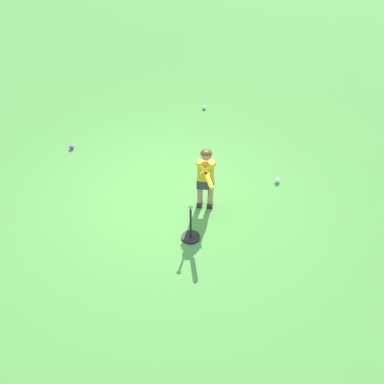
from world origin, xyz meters
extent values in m
plane|color=#519942|center=(0.00, 0.00, 0.00)|extent=(40.00, 40.00, 0.00)
cube|color=#232328|center=(-0.65, -0.31, 0.03)|extent=(0.16, 0.17, 0.05)
cylinder|color=tan|center=(-0.64, -0.33, 0.21)|extent=(0.09, 0.09, 0.34)
cube|color=#232328|center=(-0.52, -0.20, 0.03)|extent=(0.16, 0.17, 0.05)
cylinder|color=tan|center=(-0.51, -0.22, 0.21)|extent=(0.09, 0.09, 0.34)
cube|color=#383842|center=(-0.57, -0.27, 0.46)|extent=(0.30, 0.29, 0.16)
cube|color=yellow|center=(-0.57, -0.27, 0.71)|extent=(0.29, 0.27, 0.34)
sphere|color=tan|center=(-0.57, -0.27, 1.00)|extent=(0.17, 0.17, 0.17)
ellipsoid|color=#563819|center=(-0.57, -0.28, 1.02)|extent=(0.24, 0.24, 0.11)
sphere|color=yellow|center=(-0.66, -0.16, 0.80)|extent=(0.04, 0.04, 0.04)
cylinder|color=black|center=(-0.74, -0.11, 0.81)|extent=(0.13, 0.10, 0.05)
cylinder|color=yellow|center=(-0.93, 0.03, 0.85)|extent=(0.32, 0.26, 0.11)
sphere|color=yellow|center=(-1.07, 0.12, 0.87)|extent=(0.07, 0.07, 0.07)
cylinder|color=yellow|center=(-0.67, -0.21, 0.81)|extent=(0.09, 0.31, 0.14)
cylinder|color=yellow|center=(-0.61, -0.17, 0.81)|extent=(0.31, 0.10, 0.14)
sphere|color=white|center=(-1.06, -1.61, 0.04)|extent=(0.09, 0.09, 0.09)
sphere|color=purple|center=(2.39, 0.39, 0.04)|extent=(0.08, 0.08, 0.08)
sphere|color=white|center=(1.69, -2.60, 0.04)|extent=(0.08, 0.08, 0.08)
cylinder|color=black|center=(-0.95, 0.42, 0.01)|extent=(0.28, 0.28, 0.03)
cylinder|color=black|center=(-0.95, 0.42, 0.31)|extent=(0.03, 0.03, 0.55)
cone|color=black|center=(-0.95, 0.42, 0.60)|extent=(0.07, 0.07, 0.04)
camera|label=1|loc=(-4.11, 3.53, 4.60)|focal=39.27mm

